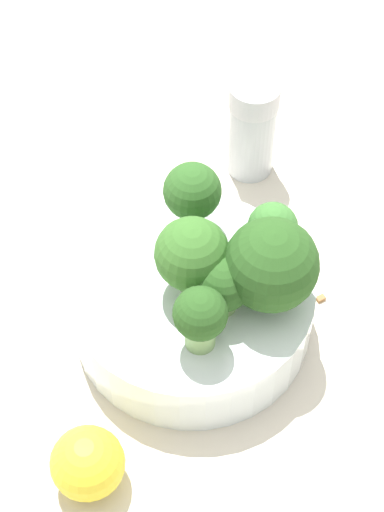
% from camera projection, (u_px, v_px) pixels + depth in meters
% --- Properties ---
extents(ground_plane, '(3.00, 3.00, 0.00)m').
position_uv_depth(ground_plane, '(192.00, 324.00, 0.59)').
color(ground_plane, beige).
extents(bowl, '(0.16, 0.16, 0.05)m').
position_uv_depth(bowl, '(192.00, 306.00, 0.57)').
color(bowl, silver).
rests_on(bowl, ground_plane).
extents(broccoli_floret_0, '(0.06, 0.06, 0.06)m').
position_uv_depth(broccoli_floret_0, '(271.00, 265.00, 0.52)').
color(broccoli_floret_0, '#8EB770').
rests_on(broccoli_floret_0, bowl).
extents(broccoli_floret_1, '(0.04, 0.04, 0.05)m').
position_uv_depth(broccoli_floret_1, '(192.00, 194.00, 0.55)').
color(broccoli_floret_1, '#7A9E5B').
rests_on(broccoli_floret_1, bowl).
extents(broccoli_floret_2, '(0.05, 0.05, 0.06)m').
position_uv_depth(broccoli_floret_2, '(188.00, 260.00, 0.52)').
color(broccoli_floret_2, '#8EB770').
rests_on(broccoli_floret_2, bowl).
extents(broccoli_floret_3, '(0.03, 0.03, 0.05)m').
position_uv_depth(broccoli_floret_3, '(272.00, 229.00, 0.54)').
color(broccoli_floret_3, '#8EB770').
rests_on(broccoli_floret_3, bowl).
extents(broccoli_floret_4, '(0.04, 0.04, 0.04)m').
position_uv_depth(broccoli_floret_4, '(222.00, 285.00, 0.52)').
color(broccoli_floret_4, '#7A9E5B').
rests_on(broccoli_floret_4, bowl).
extents(broccoli_floret_5, '(0.03, 0.03, 0.05)m').
position_uv_depth(broccoli_floret_5, '(200.00, 317.00, 0.50)').
color(broccoli_floret_5, '#84AD66').
rests_on(broccoli_floret_5, bowl).
extents(pepper_shaker, '(0.04, 0.04, 0.08)m').
position_uv_depth(pepper_shaker, '(252.00, 128.00, 0.64)').
color(pepper_shaker, '#B2B7BC').
rests_on(pepper_shaker, ground_plane).
extents(lemon_wedge, '(0.04, 0.04, 0.04)m').
position_uv_depth(lemon_wedge, '(88.00, 463.00, 0.50)').
color(lemon_wedge, yellow).
rests_on(lemon_wedge, ground_plane).
extents(almond_crumb_1, '(0.01, 0.01, 0.01)m').
position_uv_depth(almond_crumb_1, '(321.00, 297.00, 0.60)').
color(almond_crumb_1, olive).
rests_on(almond_crumb_1, ground_plane).
extents(almond_crumb_2, '(0.01, 0.01, 0.01)m').
position_uv_depth(almond_crumb_2, '(104.00, 469.00, 0.52)').
color(almond_crumb_2, '#AD7F4C').
rests_on(almond_crumb_2, ground_plane).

